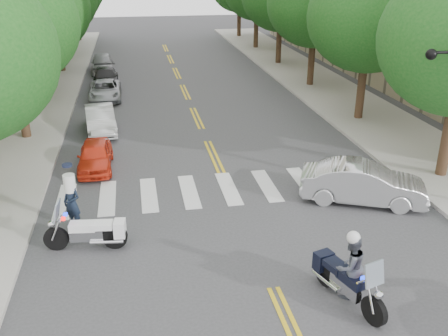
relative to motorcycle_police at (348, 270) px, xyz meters
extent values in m
plane|color=#38383A|center=(-1.71, 0.86, -0.94)|extent=(140.00, 140.00, 0.00)
cube|color=#9E9991|center=(-11.21, 22.86, -0.86)|extent=(5.00, 60.00, 0.15)
cube|color=#9E9991|center=(7.79, 22.86, -0.86)|extent=(5.00, 60.00, 0.15)
cylinder|color=#382316|center=(-10.51, 14.86, 0.72)|extent=(0.44, 0.44, 3.32)
ellipsoid|color=#175117|center=(-10.51, 14.86, 4.63)|extent=(6.40, 6.40, 5.76)
cylinder|color=#382316|center=(-10.51, 22.86, 0.72)|extent=(0.44, 0.44, 3.32)
ellipsoid|color=#175117|center=(-10.51, 22.86, 4.63)|extent=(6.40, 6.40, 5.76)
cylinder|color=#382316|center=(-10.51, 30.86, 0.72)|extent=(0.44, 0.44, 3.32)
cylinder|color=#382316|center=(-10.51, 38.86, 0.72)|extent=(0.44, 0.44, 3.32)
cylinder|color=#382316|center=(-10.51, 46.86, 0.72)|extent=(0.44, 0.44, 3.32)
cylinder|color=#382316|center=(7.09, 6.86, 0.72)|extent=(0.44, 0.44, 3.32)
cylinder|color=#382316|center=(7.09, 14.86, 0.72)|extent=(0.44, 0.44, 3.32)
ellipsoid|color=#175117|center=(7.09, 14.86, 4.63)|extent=(6.40, 6.40, 5.76)
cylinder|color=#382316|center=(7.09, 22.86, 0.72)|extent=(0.44, 0.44, 3.32)
ellipsoid|color=#175117|center=(7.09, 22.86, 4.63)|extent=(6.40, 6.40, 5.76)
cylinder|color=#382316|center=(7.09, 30.86, 0.72)|extent=(0.44, 0.44, 3.32)
cylinder|color=#382316|center=(7.09, 38.86, 0.72)|extent=(0.44, 0.44, 3.32)
cylinder|color=#382316|center=(7.09, 46.86, 0.72)|extent=(0.44, 0.44, 3.32)
sphere|color=black|center=(4.19, 4.36, 4.61)|extent=(0.36, 0.36, 0.36)
cylinder|color=black|center=(0.32, -0.98, -0.55)|extent=(0.39, 0.79, 0.77)
cylinder|color=black|center=(-0.24, 0.75, -0.55)|extent=(0.43, 0.80, 0.77)
cube|color=silver|center=(0.02, -0.06, -0.43)|extent=(0.66, 1.09, 0.36)
cube|color=black|center=(0.05, -0.17, -0.14)|extent=(0.63, 0.88, 0.25)
cube|color=black|center=(-0.14, 0.43, -0.12)|extent=(0.63, 0.74, 0.18)
cube|color=black|center=(-0.30, 0.92, -0.26)|extent=(0.58, 0.48, 0.51)
cube|color=#8C99A5|center=(0.27, -0.84, 0.43)|extent=(0.59, 0.34, 0.62)
cube|color=red|center=(0.34, -0.61, 0.22)|extent=(0.14, 0.14, 0.09)
cube|color=#0C26E5|center=(0.08, -0.70, 0.22)|extent=(0.14, 0.14, 0.09)
imported|color=#474C56|center=(0.02, -0.06, 0.16)|extent=(1.04, 0.91, 1.79)
sphere|color=silver|center=(0.02, -0.06, 1.01)|extent=(0.34, 0.34, 0.34)
cylinder|color=black|center=(-7.76, 3.97, -0.56)|extent=(0.77, 0.24, 0.76)
cylinder|color=black|center=(-5.99, 3.76, -0.56)|extent=(0.78, 0.29, 0.76)
cube|color=silver|center=(-6.82, 3.86, -0.44)|extent=(1.04, 0.47, 0.36)
cube|color=white|center=(-6.93, 3.87, -0.16)|extent=(0.83, 0.49, 0.25)
cube|color=white|center=(-6.32, 3.80, -0.13)|extent=(0.66, 0.52, 0.18)
cube|color=white|center=(-5.82, 3.74, -0.27)|extent=(0.39, 0.53, 0.50)
cube|color=#8C99A5|center=(-7.62, 3.95, 0.40)|extent=(0.24, 0.58, 0.61)
cube|color=red|center=(-7.45, 3.80, 0.20)|extent=(0.12, 0.12, 0.09)
cube|color=#0C26E5|center=(-7.42, 4.07, 0.20)|extent=(0.12, 0.12, 0.09)
imported|color=#151F31|center=(-7.36, 5.28, -0.01)|extent=(0.80, 0.78, 1.85)
imported|color=#B7B7B9|center=(2.92, 5.36, -0.20)|extent=(4.76, 3.23, 1.49)
imported|color=red|center=(-6.91, 10.36, -0.35)|extent=(1.41, 3.47, 1.18)
imported|color=#BBBBBB|center=(-6.91, 15.36, -0.27)|extent=(1.83, 4.18, 1.34)
imported|color=#9EA0A5|center=(-6.91, 21.88, -0.35)|extent=(1.98, 4.26, 1.18)
imported|color=black|center=(-7.00, 25.36, -0.30)|extent=(1.93, 4.45, 1.27)
imported|color=gray|center=(-7.41, 30.36, -0.22)|extent=(1.88, 4.30, 1.44)
camera|label=1|loc=(-5.08, -10.02, 7.42)|focal=40.00mm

